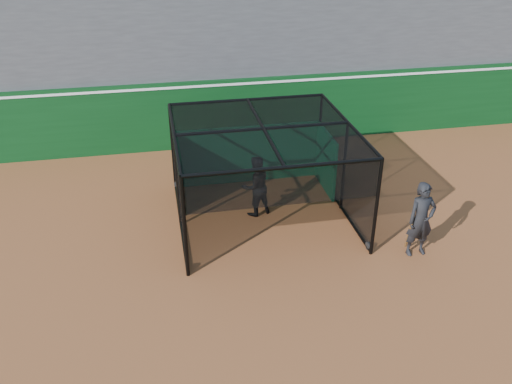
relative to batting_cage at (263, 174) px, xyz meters
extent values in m
plane|color=brown|center=(-0.48, -3.07, -1.36)|extent=(120.00, 120.00, 0.00)
cube|color=#0A3A15|center=(-0.48, 5.43, -0.11)|extent=(50.00, 0.45, 2.50)
cube|color=white|center=(-0.48, 5.43, 0.99)|extent=(50.00, 0.50, 0.08)
cube|color=#4C4C4F|center=(-0.48, 9.31, 2.51)|extent=(50.00, 7.85, 7.75)
cube|color=#08532C|center=(0.00, 2.27, -0.41)|extent=(4.64, 0.10, 1.90)
cylinder|color=black|center=(-2.38, -2.22, -1.25)|extent=(0.08, 0.22, 0.22)
cylinder|color=black|center=(2.38, -2.22, -1.25)|extent=(0.08, 0.22, 0.22)
cylinder|color=black|center=(-2.38, 2.19, -1.25)|extent=(0.08, 0.22, 0.22)
cylinder|color=black|center=(2.38, 2.19, -1.25)|extent=(0.08, 0.22, 0.22)
imported|color=black|center=(-0.18, 0.17, -0.45)|extent=(1.05, 0.93, 1.81)
imported|color=black|center=(3.54, -2.62, -0.34)|extent=(0.77, 0.53, 2.04)
cylinder|color=#593819|center=(3.29, -2.57, -0.81)|extent=(0.15, 0.34, 0.89)
camera|label=1|loc=(-2.80, -13.26, 6.83)|focal=38.00mm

